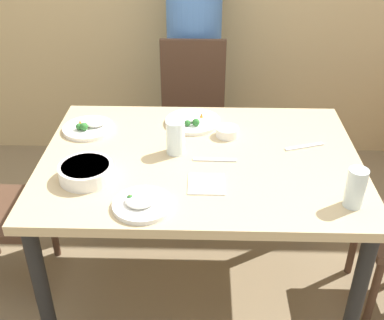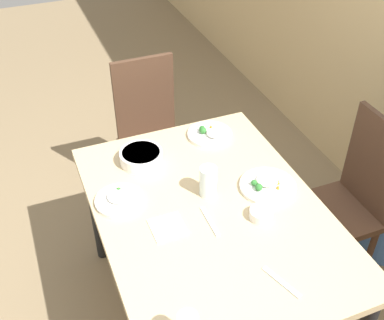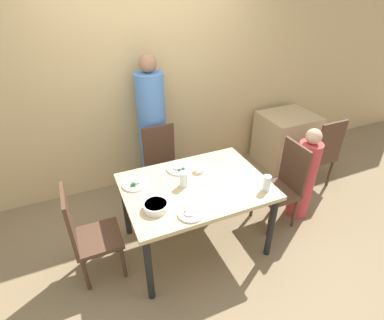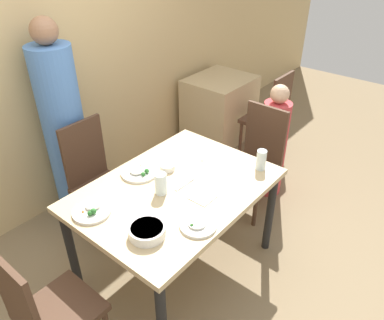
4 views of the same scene
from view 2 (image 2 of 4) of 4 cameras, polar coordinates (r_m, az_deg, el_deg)
The scene contains 13 objects.
ground_plane at distance 2.69m, azimuth 1.84°, elevation -17.67°, with size 10.00×10.00×0.00m, color #847051.
dining_table at distance 2.17m, azimuth 2.19°, elevation -7.60°, with size 1.33×0.96×0.76m.
chair_adult_spot at distance 2.68m, azimuth 18.11°, elevation -4.29°, with size 0.40×0.40×0.97m.
chair_empty_left at distance 3.02m, azimuth -4.84°, elevation 3.20°, with size 0.40×0.40×0.97m.
bowl_curry at distance 2.36m, azimuth -6.04°, elevation 0.41°, with size 0.21×0.21×0.06m.
plate_rice_adult at distance 2.53m, azimuth 2.19°, elevation 3.12°, with size 0.23×0.23×0.05m.
plate_rice_child at distance 2.16m, azimuth -8.60°, elevation -4.60°, with size 0.22×0.22×0.05m.
plate_noodles at distance 2.24m, azimuth 8.92°, elevation -2.96°, with size 0.26×0.26×0.05m.
bowl_rice_small at distance 2.08m, azimuth 8.22°, elevation -6.31°, with size 0.10×0.10×0.04m.
glass_water_short at distance 2.14m, azimuth 1.93°, elevation -2.55°, with size 0.08×0.08×0.15m.
napkin_folded at distance 2.04m, azimuth -2.89°, elevation -7.94°, with size 0.14×0.14×0.01m.
fork_steel at distance 1.88m, azimuth 10.56°, elevation -14.03°, with size 0.18×0.08×0.01m.
spoon_steel at distance 2.06m, azimuth 2.14°, elevation -7.24°, with size 0.18×0.02×0.01m.
Camera 2 is at (1.37, -0.64, 2.23)m, focal length 45.00 mm.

